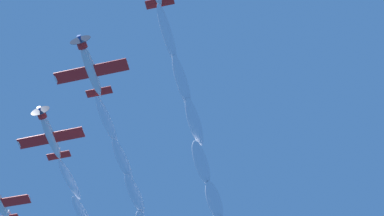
{
  "coord_description": "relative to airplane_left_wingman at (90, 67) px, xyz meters",
  "views": [
    {
      "loc": [
        3.04,
        25.03,
        1.95
      ],
      "look_at": [
        -1.75,
        -11.1,
        58.48
      ],
      "focal_mm": 50.15,
      "sensor_mm": 36.0,
      "label": 1
    }
  ],
  "objects": [
    {
      "name": "airplane_left_wingman",
      "position": [
        0.0,
        0.0,
        0.0
      ],
      "size": [
        9.2,
        8.3,
        2.57
      ],
      "color": "silver"
    },
    {
      "name": "airplane_right_wingman",
      "position": [
        5.23,
        -11.64,
        1.26
      ],
      "size": [
        9.2,
        8.29,
        2.57
      ],
      "color": "silver"
    }
  ]
}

